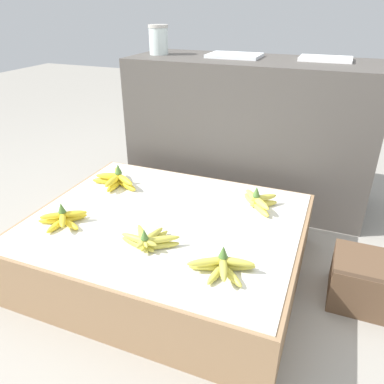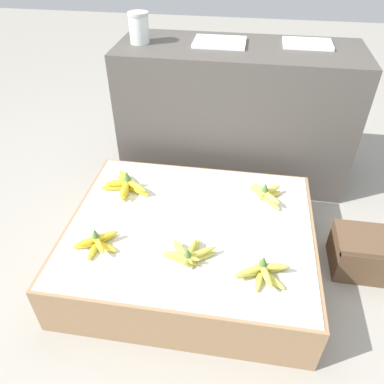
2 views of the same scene
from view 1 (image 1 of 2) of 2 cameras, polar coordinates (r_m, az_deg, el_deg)
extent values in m
plane|color=gray|center=(1.80, -3.75, -11.49)|extent=(10.00, 10.00, 0.00)
cube|color=#997551|center=(1.72, -3.88, -8.01)|extent=(1.17, 0.96, 0.27)
cube|color=silver|center=(1.65, -4.03, -4.15)|extent=(1.13, 0.94, 0.00)
cube|color=#4C4742|center=(2.30, 8.63, 9.04)|extent=(1.40, 0.52, 0.84)
cube|color=brown|center=(1.73, 25.75, -12.36)|extent=(0.32, 0.25, 0.20)
cube|color=#402E20|center=(1.59, 26.49, -12.40)|extent=(0.32, 0.02, 0.02)
ellipsoid|color=yellow|center=(1.71, -20.49, -4.10)|extent=(0.12, 0.08, 0.03)
ellipsoid|color=yellow|center=(1.67, -19.93, -4.81)|extent=(0.03, 0.12, 0.03)
ellipsoid|color=yellow|center=(1.66, -18.10, -4.69)|extent=(0.12, 0.07, 0.03)
ellipsoid|color=yellow|center=(1.70, -17.66, -3.81)|extent=(0.10, 0.11, 0.03)
ellipsoid|color=yellow|center=(1.69, -20.21, -3.42)|extent=(0.11, 0.09, 0.03)
ellipsoid|color=yellow|center=(1.65, -19.13, -4.02)|extent=(0.10, 0.11, 0.03)
ellipsoid|color=yellow|center=(1.68, -17.74, -3.18)|extent=(0.11, 0.09, 0.03)
cone|color=#4C7533|center=(1.67, -19.29, -2.24)|extent=(0.03, 0.03, 0.04)
ellipsoid|color=gold|center=(1.46, -5.11, -8.16)|extent=(0.15, 0.11, 0.03)
ellipsoid|color=gold|center=(1.49, -5.69, -7.32)|extent=(0.06, 0.17, 0.03)
ellipsoid|color=gold|center=(1.49, -7.51, -7.39)|extent=(0.12, 0.14, 0.03)
ellipsoid|color=gold|center=(1.47, -8.25, -7.88)|extent=(0.17, 0.06, 0.03)
ellipsoid|color=gold|center=(1.44, -5.08, -7.25)|extent=(0.15, 0.12, 0.03)
ellipsoid|color=gold|center=(1.46, -6.42, -6.91)|extent=(0.06, 0.17, 0.03)
ellipsoid|color=gold|center=(1.47, -7.54, -6.62)|extent=(0.13, 0.14, 0.03)
ellipsoid|color=gold|center=(1.45, -8.24, -7.15)|extent=(0.17, 0.05, 0.03)
cone|color=#4C7533|center=(1.42, -7.30, -6.35)|extent=(0.03, 0.03, 0.04)
ellipsoid|color=gold|center=(1.35, 2.83, -11.27)|extent=(0.15, 0.08, 0.03)
ellipsoid|color=gold|center=(1.33, 4.01, -12.01)|extent=(0.05, 0.16, 0.03)
ellipsoid|color=gold|center=(1.32, 5.68, -12.25)|extent=(0.13, 0.12, 0.03)
ellipsoid|color=gold|center=(1.36, 6.41, -11.22)|extent=(0.15, 0.08, 0.03)
ellipsoid|color=gold|center=(1.32, 2.53, -10.55)|extent=(0.15, 0.11, 0.03)
ellipsoid|color=gold|center=(1.31, 4.79, -11.26)|extent=(0.08, 0.15, 0.03)
ellipsoid|color=gold|center=(1.33, 6.23, -10.48)|extent=(0.16, 0.05, 0.03)
cone|color=#4C7533|center=(1.31, 4.79, -9.00)|extent=(0.03, 0.03, 0.05)
ellipsoid|color=yellow|center=(2.01, -11.28, 2.02)|extent=(0.13, 0.13, 0.03)
ellipsoid|color=yellow|center=(2.00, -12.97, 1.67)|extent=(0.15, 0.07, 0.03)
ellipsoid|color=yellow|center=(1.94, -11.70, 1.01)|extent=(0.04, 0.15, 0.03)
ellipsoid|color=yellow|center=(1.93, -9.92, 0.99)|extent=(0.15, 0.09, 0.03)
ellipsoid|color=yellow|center=(2.00, -11.21, 2.87)|extent=(0.11, 0.14, 0.03)
ellipsoid|color=yellow|center=(1.97, -12.40, 2.42)|extent=(0.15, 0.08, 0.03)
ellipsoid|color=yellow|center=(1.92, -11.94, 1.72)|extent=(0.04, 0.15, 0.03)
ellipsoid|color=yellow|center=(1.92, -10.27, 1.87)|extent=(0.14, 0.10, 0.03)
cone|color=#4C7533|center=(1.95, -11.20, 3.51)|extent=(0.04, 0.04, 0.05)
ellipsoid|color=#DBCC4C|center=(1.71, 10.42, -2.62)|extent=(0.11, 0.12, 0.03)
ellipsoid|color=#DBCC4C|center=(1.76, 10.85, -1.77)|extent=(0.13, 0.10, 0.03)
ellipsoid|color=#DBCC4C|center=(1.78, 8.98, -1.23)|extent=(0.11, 0.12, 0.03)
ellipsoid|color=#DBCC4C|center=(1.70, 10.39, -1.61)|extent=(0.12, 0.12, 0.03)
ellipsoid|color=#DBCC4C|center=(1.75, 10.84, -0.85)|extent=(0.12, 0.11, 0.03)
ellipsoid|color=#DBCC4C|center=(1.75, 9.28, -0.64)|extent=(0.11, 0.12, 0.03)
cone|color=#4C7533|center=(1.71, 9.81, 0.09)|extent=(0.04, 0.04, 0.05)
cylinder|color=silver|center=(2.37, -5.12, 21.91)|extent=(0.11, 0.11, 0.15)
cylinder|color=#B7B2A8|center=(2.37, -5.20, 23.88)|extent=(0.12, 0.12, 0.02)
cube|color=white|center=(2.24, 19.69, 18.58)|extent=(0.27, 0.19, 0.02)
cube|color=white|center=(2.27, 6.52, 19.97)|extent=(0.29, 0.22, 0.02)
camera|label=2|loc=(0.56, -96.80, 45.50)|focal=35.00mm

